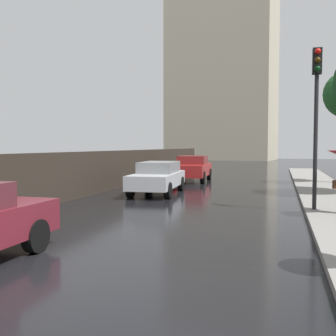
{
  "coord_description": "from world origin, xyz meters",
  "views": [
    {
      "loc": [
        3.27,
        -5.24,
        2.04
      ],
      "look_at": [
        0.52,
        4.53,
        1.47
      ],
      "focal_mm": 42.61,
      "sensor_mm": 36.0,
      "label": 1
    }
  ],
  "objects": [
    {
      "name": "distant_tower",
      "position": [
        -5.13,
        53.68,
        12.53
      ],
      "size": [
        16.05,
        10.61,
        27.7
      ],
      "color": "#B2A88E",
      "rests_on": "ground"
    },
    {
      "name": "car_red_near_kerb",
      "position": [
        -1.57,
        17.02,
        0.76
      ],
      "size": [
        1.96,
        4.03,
        1.46
      ],
      "rotation": [
        0.0,
        0.0,
        3.18
      ],
      "color": "maroon",
      "rests_on": "ground"
    },
    {
      "name": "ground",
      "position": [
        0.0,
        0.0,
        0.0
      ],
      "size": [
        120.0,
        120.0,
        0.0
      ],
      "primitive_type": "plane",
      "color": "black"
    },
    {
      "name": "traffic_light",
      "position": [
        4.27,
        7.32,
        3.4
      ],
      "size": [
        0.26,
        0.39,
        4.75
      ],
      "color": "black",
      "rests_on": "sidewalk_strip"
    },
    {
      "name": "car_silver_mid_road",
      "position": [
        -1.71,
        10.84,
        0.72
      ],
      "size": [
        1.96,
        4.4,
        1.35
      ],
      "rotation": [
        0.0,
        0.0,
        3.21
      ],
      "color": "#B2B5BA",
      "rests_on": "ground"
    }
  ]
}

